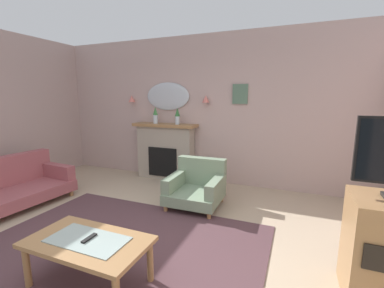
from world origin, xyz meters
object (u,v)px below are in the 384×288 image
Objects in this scene: wall_sconce_right at (206,99)px; mantel_vase_left at (155,115)px; armchair_near_fireplace at (197,186)px; fireplace at (165,152)px; framed_picture at (240,94)px; wall_sconce_left at (132,99)px; tv_remote at (89,238)px; mantel_vase_right at (177,116)px; floral_couch at (7,188)px; wall_mirror at (168,96)px; coffee_table at (88,246)px.

mantel_vase_left is at bearing -173.48° from wall_sconce_right.
wall_sconce_right is 1.77m from armchair_near_fireplace.
fireplace is 3.78× the size of framed_picture.
wall_sconce_left is 2.62m from armchair_near_fireplace.
tv_remote is at bearing -101.12° from framed_picture.
mantel_vase_right reaches higher than tv_remote.
floral_couch is 2.93m from armchair_near_fireplace.
mantel_vase_right is at bearing -5.39° from fireplace.
mantel_vase_left is at bearing 142.82° from armchair_near_fireplace.
wall_sconce_left is at bearing 118.53° from tv_remote.
fireplace is 4.23× the size of mantel_vase_right.
armchair_near_fireplace is at bearing -108.89° from framed_picture.
wall_mirror is 6.86× the size of wall_sconce_right.
floral_couch is (-1.86, -2.22, -1.01)m from mantel_vase_right.
mantel_vase_left reaches higher than mantel_vase_right.
mantel_vase_right is at bearing -5.96° from wall_sconce_left.
wall_sconce_left is at bearing 73.06° from floral_couch.
coffee_table is at bearing -18.90° from floral_couch.
wall_sconce_right is 0.08× the size of floral_couch.
armchair_near_fireplace reaches higher than coffee_table.
wall_sconce_right is at bearing 90.31° from tv_remote.
mantel_vase_left is 0.93× the size of framed_picture.
wall_mirror is (-0.00, 0.14, 1.14)m from fireplace.
mantel_vase_right is 3.21m from tv_remote.
mantel_vase_left is at bearing 109.10° from coffee_table.
coffee_table is (-0.64, -3.23, -1.37)m from framed_picture.
mantel_vase_left is 2.09× the size of tv_remote.
mantel_vase_left is 3.34m from tv_remote.
mantel_vase_right is at bearing 100.32° from coffee_table.
wall_mirror reaches higher than fireplace.
wall_sconce_right reaches higher than armchair_near_fireplace.
floral_couch is at bearing -121.55° from mantel_vase_left.
framed_picture is at bearing 1.46° from wall_sconce_left.
fireplace is at bearing 105.54° from coffee_table.
mantel_vase_right is at bearing -29.54° from wall_mirror.
fireplace is at bearing 174.61° from mantel_vase_right.
coffee_table is (1.06, -3.05, -0.95)m from mantel_vase_left.
mantel_vase_left reaches higher than floral_couch.
wall_sconce_left reaches higher than coffee_table.
wall_mirror is 2.67× the size of framed_picture.
fireplace is 0.77× the size of floral_couch.
framed_picture reaches higher than mantel_vase_right.
fireplace is at bearing -90.00° from wall_mirror.
wall_mirror is 0.87× the size of coffee_table.
wall_sconce_right is 3.62m from floral_couch.
floral_couch is (-2.42, 0.83, -0.06)m from coffee_table.
wall_sconce_left is 0.17× the size of armchair_near_fireplace.
floral_couch is at bearing -123.18° from wall_mirror.
fireplace is at bearing 8.06° from mantel_vase_left.
framed_picture reaches higher than coffee_table.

